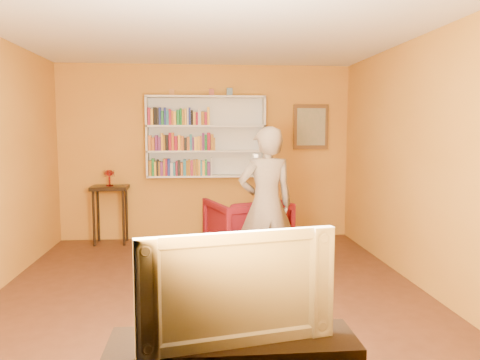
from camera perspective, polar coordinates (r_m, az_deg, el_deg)
name	(u,v)px	position (r m, az deg, el deg)	size (l,w,h in m)	color
room_shell	(211,196)	(4.86, -3.58, -1.98)	(5.30, 5.80, 2.88)	#412315
bookshelf	(206,137)	(7.22, -4.16, 5.25)	(1.80, 0.29, 1.23)	silver
books_row_lower	(181,168)	(7.14, -7.26, 1.48)	(0.95, 0.19, 0.27)	#97651B
books_row_middle	(181,143)	(7.12, -7.16, 4.52)	(0.99, 0.19, 0.27)	#B45E24
books_row_upper	(179,117)	(7.12, -7.46, 7.59)	(0.91, 0.19, 0.27)	maroon
ornament_left	(172,92)	(7.19, -8.32, 10.53)	(0.07, 0.07, 0.10)	#BC7435
ornament_centre	(212,92)	(7.19, -3.49, 10.61)	(0.08, 0.08, 0.10)	#9D4634
ornament_right	(230,92)	(7.20, -1.29, 10.67)	(0.09, 0.09, 0.12)	slate
framed_painting	(311,127)	(7.49, 8.63, 6.42)	(0.55, 0.05, 0.70)	#533417
console_table	(110,196)	(7.25, -15.57, -1.87)	(0.53, 0.41, 0.87)	black
ruby_lustre	(109,174)	(7.21, -15.64, 0.66)	(0.15, 0.15, 0.24)	maroon
armchair	(247,231)	(5.99, 0.84, -6.22)	(0.90, 0.92, 0.84)	#48050F
person	(266,205)	(5.22, 3.21, -3.05)	(0.63, 0.42, 1.74)	#716253
game_remote	(255,156)	(4.85, 1.85, 3.00)	(0.04, 0.15, 0.04)	white
television	(233,284)	(2.71, -0.83, -12.53)	(1.12, 0.15, 0.64)	black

